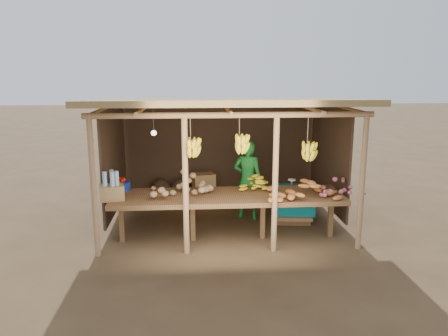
{
  "coord_description": "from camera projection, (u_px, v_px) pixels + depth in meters",
  "views": [
    {
      "loc": [
        -0.56,
        -8.04,
        2.85
      ],
      "look_at": [
        0.0,
        0.0,
        1.05
      ],
      "focal_mm": 35.0,
      "sensor_mm": 36.0,
      "label": 1
    }
  ],
  "objects": [
    {
      "name": "counter",
      "position": [
        228.0,
        198.0,
        7.4
      ],
      "size": [
        3.9,
        1.05,
        0.8
      ],
      "color": "brown",
      "rests_on": "ground"
    },
    {
      "name": "stall_structure",
      "position": [
        226.0,
        123.0,
        8.02
      ],
      "size": [
        4.7,
        3.5,
        2.43
      ],
      "color": "tan",
      "rests_on": "ground"
    },
    {
      "name": "vendor",
      "position": [
        248.0,
        180.0,
        8.48
      ],
      "size": [
        0.67,
        0.57,
        1.56
      ],
      "primitive_type": "imported",
      "rotation": [
        0.0,
        0.0,
        2.74
      ],
      "color": "#1B7A29",
      "rests_on": "ground"
    },
    {
      "name": "sweet_potato_heap",
      "position": [
        300.0,
        186.0,
        7.25
      ],
      "size": [
        1.23,
        0.83,
        0.36
      ],
      "primitive_type": null,
      "rotation": [
        0.0,
        0.0,
        0.13
      ],
      "color": "#BA6A30",
      "rests_on": "counter"
    },
    {
      "name": "tomato_basin",
      "position": [
        118.0,
        185.0,
        7.67
      ],
      "size": [
        0.41,
        0.41,
        0.22
      ],
      "rotation": [
        0.0,
        0.0,
        -0.34
      ],
      "color": "navy",
      "rests_on": "counter"
    },
    {
      "name": "burlap_sacks",
      "position": [
        171.0,
        191.0,
        9.52
      ],
      "size": [
        0.92,
        0.48,
        0.65
      ],
      "color": "#412E1E",
      "rests_on": "ground"
    },
    {
      "name": "onion_heap",
      "position": [
        340.0,
        185.0,
        7.33
      ],
      "size": [
        0.92,
        0.67,
        0.36
      ],
      "primitive_type": null,
      "rotation": [
        0.0,
        0.0,
        0.23
      ],
      "color": "#BC5B74",
      "rests_on": "counter"
    },
    {
      "name": "banana_pile",
      "position": [
        255.0,
        180.0,
        7.71
      ],
      "size": [
        0.55,
        0.35,
        0.34
      ],
      "primitive_type": null,
      "rotation": [
        0.0,
        0.0,
        -0.07
      ],
      "color": "yellow",
      "rests_on": "counter"
    },
    {
      "name": "bottle_box",
      "position": [
        112.0,
        189.0,
        7.06
      ],
      "size": [
        0.44,
        0.37,
        0.48
      ],
      "color": "#A07847",
      "rests_on": "counter"
    },
    {
      "name": "ground",
      "position": [
        224.0,
        221.0,
        8.49
      ],
      "size": [
        60.0,
        60.0,
        0.0
      ],
      "primitive_type": "plane",
      "color": "brown",
      "rests_on": "ground"
    },
    {
      "name": "tarp_crate",
      "position": [
        292.0,
        203.0,
        8.4
      ],
      "size": [
        0.8,
        0.71,
        0.87
      ],
      "color": "brown",
      "rests_on": "ground"
    },
    {
      "name": "potato_heap",
      "position": [
        182.0,
        184.0,
        7.32
      ],
      "size": [
        1.26,
        1.03,
        0.37
      ],
      "primitive_type": null,
      "rotation": [
        0.0,
        0.0,
        0.4
      ],
      "color": "#8F6D49",
      "rests_on": "counter"
    },
    {
      "name": "carton_stack",
      "position": [
        196.0,
        192.0,
        9.3
      ],
      "size": [
        1.0,
        0.44,
        0.71
      ],
      "color": "#A07847",
      "rests_on": "ground"
    }
  ]
}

